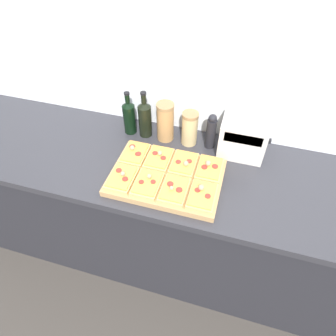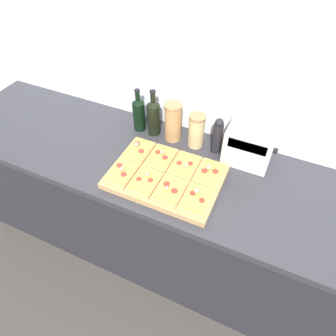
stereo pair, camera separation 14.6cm
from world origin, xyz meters
TOP-DOWN VIEW (x-y plane):
  - ground_plane at (0.00, 0.00)m, footprint 12.00×12.00m
  - wall_back at (0.00, 0.67)m, footprint 6.00×0.06m
  - kitchen_counter at (0.00, 0.32)m, footprint 2.63×0.67m
  - cutting_board at (0.05, 0.22)m, footprint 0.54×0.37m
  - pizza_slice_back_left at (-0.14, 0.31)m, footprint 0.12×0.17m
  - pizza_slice_back_midleft at (-0.01, 0.31)m, footprint 0.12×0.17m
  - pizza_slice_back_midright at (0.12, 0.31)m, footprint 0.12×0.17m
  - pizza_slice_back_right at (0.25, 0.31)m, footprint 0.12×0.17m
  - pizza_slice_front_left at (-0.14, 0.13)m, footprint 0.12×0.17m
  - pizza_slice_front_midleft at (-0.01, 0.13)m, footprint 0.12×0.17m
  - pizza_slice_front_midright at (0.12, 0.13)m, footprint 0.12×0.17m
  - pizza_slice_front_right at (0.25, 0.13)m, footprint 0.12×0.17m
  - olive_oil_bottle at (-0.25, 0.53)m, footprint 0.07×0.07m
  - wine_bottle at (-0.16, 0.53)m, footprint 0.07×0.07m
  - grain_jar_tall at (-0.04, 0.53)m, footprint 0.10×0.10m
  - grain_jar_short at (0.09, 0.53)m, footprint 0.09×0.09m
  - pepper_mill at (0.21, 0.53)m, footprint 0.05×0.05m
  - toaster_oven at (0.38, 0.52)m, footprint 0.26×0.18m

SIDE VIEW (x-z plane):
  - ground_plane at x=0.00m, z-range 0.00..0.00m
  - kitchen_counter at x=0.00m, z-range 0.00..0.90m
  - cutting_board at x=0.05m, z-range 0.90..0.93m
  - pizza_slice_front_midright at x=0.12m, z-range 0.92..0.97m
  - pizza_slice_front_midleft at x=-0.01m, z-range 0.92..0.97m
  - pizza_slice_front_left at x=-0.14m, z-range 0.92..0.97m
  - pizza_slice_back_midleft at x=-0.01m, z-range 0.92..0.97m
  - pizza_slice_back_left at x=-0.14m, z-range 0.92..0.97m
  - pizza_slice_back_midright at x=0.12m, z-range 0.92..0.98m
  - pizza_slice_front_right at x=0.25m, z-range 0.92..0.98m
  - pizza_slice_back_right at x=0.25m, z-range 0.92..0.98m
  - grain_jar_short at x=0.09m, z-range 0.90..1.10m
  - toaster_oven at x=0.38m, z-range 0.90..1.10m
  - pepper_mill at x=0.21m, z-range 0.90..1.11m
  - olive_oil_bottle at x=-0.25m, z-range 0.88..1.14m
  - wine_bottle at x=-0.16m, z-range 0.88..1.15m
  - grain_jar_tall at x=-0.04m, z-range 0.90..1.13m
  - wall_back at x=0.00m, z-range 0.00..2.50m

